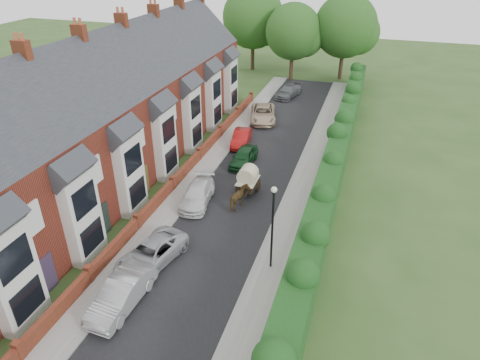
# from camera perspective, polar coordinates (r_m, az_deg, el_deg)

# --- Properties ---
(ground) EXTENTS (140.00, 140.00, 0.00)m
(ground) POSITION_cam_1_polar(r_m,az_deg,el_deg) (22.19, -7.48, -16.22)
(ground) COLOR #2D4C1E
(ground) RESTS_ON ground
(road) EXTENTS (6.00, 58.00, 0.02)m
(road) POSITION_cam_1_polar(r_m,az_deg,el_deg) (30.39, 0.17, -1.80)
(road) COLOR black
(road) RESTS_ON ground
(pavement_hedge_side) EXTENTS (2.20, 58.00, 0.12)m
(pavement_hedge_side) POSITION_cam_1_polar(r_m,az_deg,el_deg) (29.57, 7.78, -2.95)
(pavement_hedge_side) COLOR gray
(pavement_hedge_side) RESTS_ON ground
(pavement_house_side) EXTENTS (1.70, 58.00, 0.12)m
(pavement_house_side) POSITION_cam_1_polar(r_m,az_deg,el_deg) (31.57, -6.50, -0.60)
(pavement_house_side) COLOR gray
(pavement_house_side) RESTS_ON ground
(kerb_hedge_side) EXTENTS (0.18, 58.00, 0.13)m
(kerb_hedge_side) POSITION_cam_1_polar(r_m,az_deg,el_deg) (29.72, 5.80, -2.62)
(kerb_hedge_side) COLOR gray
(kerb_hedge_side) RESTS_ON ground
(kerb_house_side) EXTENTS (0.18, 58.00, 0.13)m
(kerb_house_side) POSITION_cam_1_polar(r_m,az_deg,el_deg) (31.28, -5.16, -0.82)
(kerb_house_side) COLOR gray
(kerb_house_side) RESTS_ON ground
(hedge) EXTENTS (2.10, 58.00, 2.85)m
(hedge) POSITION_cam_1_polar(r_m,az_deg,el_deg) (28.61, 11.52, -0.90)
(hedge) COLOR black
(hedge) RESTS_ON ground
(terrace_row) EXTENTS (9.05, 40.50, 11.50)m
(terrace_row) POSITION_cam_1_polar(r_m,az_deg,el_deg) (31.97, -18.56, 7.20)
(terrace_row) COLOR maroon
(terrace_row) RESTS_ON ground
(garden_wall_row) EXTENTS (0.35, 40.35, 1.10)m
(garden_wall_row) POSITION_cam_1_polar(r_m,az_deg,el_deg) (30.98, -8.97, -0.56)
(garden_wall_row) COLOR brown
(garden_wall_row) RESTS_ON ground
(lamppost) EXTENTS (0.32, 0.32, 5.16)m
(lamppost) POSITION_cam_1_polar(r_m,az_deg,el_deg) (22.07, 4.39, -5.10)
(lamppost) COLOR black
(lamppost) RESTS_ON ground
(tree_far_left) EXTENTS (7.14, 6.80, 9.29)m
(tree_far_left) POSITION_cam_1_polar(r_m,az_deg,el_deg) (55.67, 7.49, 18.84)
(tree_far_left) COLOR #332316
(tree_far_left) RESTS_ON ground
(tree_far_right) EXTENTS (7.98, 7.60, 10.31)m
(tree_far_right) POSITION_cam_1_polar(r_m,az_deg,el_deg) (56.77, 14.28, 19.06)
(tree_far_right) COLOR #332316
(tree_far_right) RESTS_ON ground
(tree_far_back) EXTENTS (8.40, 8.00, 10.82)m
(tree_far_back) POSITION_cam_1_polar(r_m,az_deg,el_deg) (59.73, 2.18, 20.65)
(tree_far_back) COLOR #332316
(tree_far_back) RESTS_ON ground
(car_silver_a) EXTENTS (1.73, 4.46, 1.45)m
(car_silver_a) POSITION_cam_1_polar(r_m,az_deg,el_deg) (22.30, -15.53, -14.39)
(car_silver_a) COLOR #A0A1A5
(car_silver_a) RESTS_ON ground
(car_silver_b) EXTENTS (3.11, 5.05, 1.31)m
(car_silver_b) POSITION_cam_1_polar(r_m,az_deg,el_deg) (24.42, -11.76, -9.58)
(car_silver_b) COLOR #ABADB3
(car_silver_b) RESTS_ON ground
(car_white) EXTENTS (2.38, 4.59, 1.27)m
(car_white) POSITION_cam_1_polar(r_m,az_deg,el_deg) (29.20, -5.72, -1.94)
(car_white) COLOR silver
(car_white) RESTS_ON ground
(car_green) EXTENTS (1.64, 3.90, 1.32)m
(car_green) POSITION_cam_1_polar(r_m,az_deg,el_deg) (34.06, 0.49, 3.12)
(car_green) COLOR #113919
(car_green) RESTS_ON ground
(car_red) EXTENTS (1.84, 3.99, 1.27)m
(car_red) POSITION_cam_1_polar(r_m,az_deg,el_deg) (37.47, 0.18, 5.64)
(car_red) COLOR #9C1111
(car_red) RESTS_ON ground
(car_beige) EXTENTS (3.59, 5.57, 1.43)m
(car_beige) POSITION_cam_1_polar(r_m,az_deg,el_deg) (42.79, 3.09, 8.83)
(car_beige) COLOR #C5AB8E
(car_beige) RESTS_ON ground
(car_grey) EXTENTS (2.81, 4.81, 1.31)m
(car_grey) POSITION_cam_1_polar(r_m,az_deg,el_deg) (49.98, 6.50, 11.69)
(car_grey) COLOR #5C5F63
(car_grey) RESTS_ON ground
(horse) EXTENTS (1.13, 1.94, 1.55)m
(horse) POSITION_cam_1_polar(r_m,az_deg,el_deg) (28.39, -0.11, -2.45)
(horse) COLOR #513C1E
(horse) RESTS_ON ground
(horse_cart) EXTENTS (1.35, 2.99, 2.16)m
(horse_cart) POSITION_cam_1_polar(r_m,az_deg,el_deg) (29.78, 1.05, 0.22)
(horse_cart) COLOR black
(horse_cart) RESTS_ON ground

